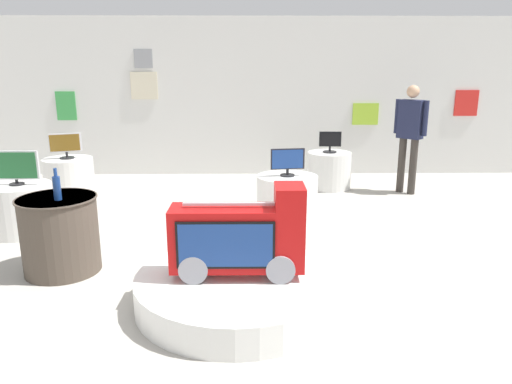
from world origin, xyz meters
name	(u,v)px	position (x,y,z in m)	size (l,w,h in m)	color
ground_plane	(238,293)	(0.00, 0.00, 0.00)	(30.00, 30.00, 0.00)	#B2ADA3
back_wall_display	(243,98)	(0.00, 5.16, 1.46)	(11.68, 0.13, 2.92)	silver
main_display_pedestal	(238,289)	(0.00, -0.18, 0.14)	(1.80, 1.80, 0.27)	silver
novelty_firetruck_tv	(240,240)	(0.02, -0.19, 0.60)	(1.15, 0.40, 0.81)	gray
display_pedestal_left_rear	(69,177)	(-2.78, 3.49, 0.31)	(0.78, 0.78, 0.62)	silver
tv_on_left_rear	(66,145)	(-2.78, 3.48, 0.84)	(0.47, 0.22, 0.40)	black
display_pedestal_center_rear	(20,209)	(-2.77, 1.75, 0.31)	(0.79, 0.79, 0.62)	silver
tv_on_center_rear	(15,166)	(-2.77, 1.74, 0.85)	(0.59, 0.17, 0.43)	black
display_pedestal_right_rear	(287,198)	(0.62, 2.19, 0.31)	(0.82, 0.82, 0.62)	silver
tv_on_right_rear	(288,161)	(0.62, 2.18, 0.83)	(0.45, 0.19, 0.37)	black
display_pedestal_far_right	(329,170)	(1.48, 3.97, 0.31)	(0.75, 0.75, 0.62)	silver
tv_on_far_right	(330,142)	(1.48, 3.97, 0.80)	(0.37, 0.23, 0.35)	black
side_table_round	(60,234)	(-1.81, 0.55, 0.40)	(0.79, 0.79, 0.78)	#4C4238
bottle_on_side_table	(57,187)	(-1.76, 0.46, 0.91)	(0.07, 0.07, 0.32)	navy
shopper_browsing_near_truck	(410,131)	(2.71, 3.62, 1.03)	(0.43, 0.41, 1.75)	#38332D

